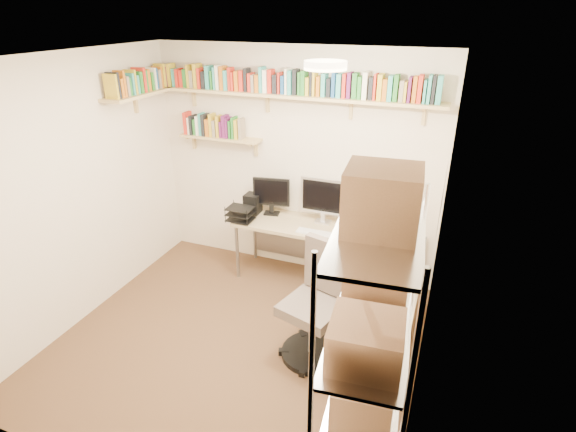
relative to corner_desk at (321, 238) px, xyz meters
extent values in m
plane|color=#4D3021|center=(-0.48, -0.98, -0.68)|extent=(3.20, 3.20, 0.00)
cube|color=beige|center=(-0.48, 0.52, 0.57)|extent=(3.20, 0.04, 2.50)
cube|color=beige|center=(-2.08, -0.98, 0.57)|extent=(0.04, 3.00, 2.50)
cube|color=beige|center=(1.12, -0.98, 0.57)|extent=(0.04, 3.00, 2.50)
cube|color=beige|center=(-0.48, -2.48, 0.57)|extent=(3.20, 0.04, 2.50)
cube|color=silver|center=(-0.48, -0.98, 1.82)|extent=(3.20, 3.00, 0.04)
cube|color=white|center=(1.11, -0.43, 0.87)|extent=(0.01, 0.30, 0.42)
cube|color=white|center=(1.11, -0.83, 0.82)|extent=(0.01, 0.28, 0.38)
cylinder|color=#FFEAC6|center=(0.22, -0.78, 1.78)|extent=(0.30, 0.30, 0.06)
cube|color=tan|center=(-0.48, 0.39, 1.34)|extent=(3.05, 0.25, 0.03)
cube|color=tan|center=(-1.95, -0.03, 1.34)|extent=(0.25, 1.00, 0.03)
cube|color=tan|center=(-1.33, 0.42, 0.82)|extent=(0.95, 0.20, 0.02)
cube|color=tan|center=(-1.68, 0.46, 1.27)|extent=(0.03, 0.20, 0.20)
cube|color=tan|center=(-0.78, 0.46, 1.27)|extent=(0.03, 0.20, 0.20)
cube|color=tan|center=(0.12, 0.46, 1.27)|extent=(0.03, 0.20, 0.20)
cube|color=tan|center=(0.82, 0.46, 1.27)|extent=(0.03, 0.20, 0.20)
cube|color=#631A57|center=(-1.95, 0.39, 1.44)|extent=(0.03, 0.13, 0.19)
cube|color=gray|center=(-1.91, 0.39, 1.44)|extent=(0.03, 0.13, 0.17)
cube|color=gold|center=(-1.87, 0.39, 1.47)|extent=(0.04, 0.13, 0.24)
cube|color=teal|center=(-1.82, 0.39, 1.45)|extent=(0.04, 0.11, 0.19)
cube|color=red|center=(-1.78, 0.39, 1.45)|extent=(0.03, 0.14, 0.19)
cube|color=red|center=(-1.73, 0.39, 1.44)|extent=(0.04, 0.12, 0.18)
cube|color=#297B2B|center=(-1.68, 0.39, 1.45)|extent=(0.04, 0.12, 0.19)
cube|color=gold|center=(-1.63, 0.39, 1.47)|extent=(0.02, 0.14, 0.24)
cube|color=gray|center=(-1.60, 0.39, 1.44)|extent=(0.04, 0.13, 0.18)
cube|color=gold|center=(-1.54, 0.39, 1.48)|extent=(0.04, 0.14, 0.25)
cube|color=red|center=(-1.50, 0.39, 1.46)|extent=(0.03, 0.15, 0.21)
cube|color=black|center=(-1.45, 0.39, 1.44)|extent=(0.04, 0.13, 0.18)
cube|color=teal|center=(-1.40, 0.39, 1.47)|extent=(0.04, 0.13, 0.24)
cube|color=#297B2B|center=(-1.35, 0.39, 1.45)|extent=(0.02, 0.12, 0.19)
cube|color=teal|center=(-1.31, 0.39, 1.47)|extent=(0.02, 0.14, 0.23)
cube|color=white|center=(-1.28, 0.39, 1.47)|extent=(0.03, 0.14, 0.25)
cube|color=#CA6B17|center=(-1.23, 0.39, 1.47)|extent=(0.04, 0.12, 0.24)
cube|color=teal|center=(-1.18, 0.39, 1.45)|extent=(0.04, 0.15, 0.20)
cube|color=red|center=(-1.14, 0.39, 1.47)|extent=(0.03, 0.11, 0.23)
cube|color=red|center=(-1.10, 0.39, 1.45)|extent=(0.02, 0.15, 0.19)
cube|color=#CA6B17|center=(-1.06, 0.39, 1.45)|extent=(0.04, 0.15, 0.20)
cube|color=red|center=(-1.01, 0.39, 1.45)|extent=(0.04, 0.12, 0.20)
cube|color=black|center=(-0.96, 0.39, 1.47)|extent=(0.03, 0.12, 0.23)
cube|color=red|center=(-0.91, 0.39, 1.44)|extent=(0.04, 0.13, 0.18)
cube|color=gray|center=(-0.87, 0.39, 1.44)|extent=(0.03, 0.14, 0.17)
cube|color=#CA6B17|center=(-0.83, 0.39, 1.44)|extent=(0.04, 0.13, 0.17)
cube|color=teal|center=(-0.78, 0.39, 1.48)|extent=(0.03, 0.14, 0.25)
cube|color=white|center=(-0.74, 0.39, 1.46)|extent=(0.04, 0.12, 0.22)
cube|color=red|center=(-0.69, 0.39, 1.47)|extent=(0.04, 0.11, 0.23)
cube|color=black|center=(-0.63, 0.39, 1.44)|extent=(0.04, 0.15, 0.18)
cube|color=red|center=(-0.59, 0.39, 1.45)|extent=(0.02, 0.12, 0.20)
cube|color=#1B4E8C|center=(-0.55, 0.39, 1.44)|extent=(0.03, 0.12, 0.18)
cube|color=white|center=(-0.51, 0.39, 1.47)|extent=(0.02, 0.12, 0.24)
cube|color=teal|center=(-0.47, 0.39, 1.47)|extent=(0.04, 0.14, 0.23)
cube|color=black|center=(-0.42, 0.39, 1.47)|extent=(0.04, 0.13, 0.24)
cube|color=#297B2B|center=(-0.38, 0.39, 1.46)|extent=(0.03, 0.11, 0.22)
cube|color=#297B2B|center=(-0.34, 0.39, 1.47)|extent=(0.04, 0.12, 0.23)
cube|color=gold|center=(-0.29, 0.39, 1.44)|extent=(0.04, 0.11, 0.17)
cube|color=black|center=(-0.25, 0.39, 1.46)|extent=(0.03, 0.13, 0.22)
cube|color=gold|center=(-0.23, 0.39, 1.47)|extent=(0.02, 0.13, 0.23)
cube|color=#CA6B17|center=(-0.18, 0.39, 1.44)|extent=(0.03, 0.11, 0.19)
cube|color=teal|center=(-0.13, 0.39, 1.46)|extent=(0.04, 0.12, 0.22)
cube|color=black|center=(-0.08, 0.39, 1.44)|extent=(0.04, 0.12, 0.17)
cube|color=#1B4E8C|center=(-0.03, 0.39, 1.47)|extent=(0.03, 0.12, 0.23)
cube|color=teal|center=(0.02, 0.39, 1.46)|extent=(0.04, 0.13, 0.22)
cube|color=red|center=(0.08, 0.39, 1.46)|extent=(0.03, 0.13, 0.23)
cube|color=#631A57|center=(0.12, 0.39, 1.47)|extent=(0.03, 0.13, 0.24)
cube|color=#297B2B|center=(0.17, 0.39, 1.47)|extent=(0.04, 0.11, 0.23)
cube|color=#297B2B|center=(0.22, 0.39, 1.45)|extent=(0.04, 0.13, 0.20)
cube|color=white|center=(0.27, 0.39, 1.48)|extent=(0.04, 0.15, 0.25)
cube|color=black|center=(0.33, 0.39, 1.45)|extent=(0.04, 0.12, 0.20)
cube|color=red|center=(0.37, 0.39, 1.47)|extent=(0.02, 0.13, 0.24)
cube|color=gold|center=(0.41, 0.39, 1.47)|extent=(0.04, 0.15, 0.24)
cube|color=#CA6B17|center=(0.46, 0.39, 1.45)|extent=(0.04, 0.12, 0.19)
cube|color=teal|center=(0.51, 0.39, 1.47)|extent=(0.04, 0.14, 0.23)
cube|color=#297B2B|center=(0.56, 0.39, 1.47)|extent=(0.04, 0.12, 0.24)
cube|color=gray|center=(0.61, 0.39, 1.45)|extent=(0.04, 0.12, 0.19)
cube|color=gold|center=(0.64, 0.39, 1.44)|extent=(0.02, 0.12, 0.18)
cube|color=#631A57|center=(0.68, 0.39, 1.46)|extent=(0.03, 0.15, 0.23)
cube|color=#CA6B17|center=(0.72, 0.39, 1.47)|extent=(0.04, 0.11, 0.23)
cube|color=red|center=(0.77, 0.39, 1.47)|extent=(0.04, 0.14, 0.25)
cube|color=teal|center=(0.81, 0.39, 1.45)|extent=(0.02, 0.14, 0.20)
cube|color=teal|center=(0.85, 0.39, 1.48)|extent=(0.03, 0.15, 0.25)
cube|color=black|center=(0.89, 0.39, 1.48)|extent=(0.03, 0.14, 0.25)
cube|color=teal|center=(0.93, 0.39, 1.48)|extent=(0.04, 0.12, 0.25)
cube|color=gold|center=(-1.95, -0.47, 1.47)|extent=(0.15, 0.03, 0.23)
cube|color=black|center=(-1.95, -0.44, 1.47)|extent=(0.14, 0.03, 0.24)
cube|color=#CA6B17|center=(-1.95, -0.39, 1.44)|extent=(0.14, 0.04, 0.18)
cube|color=#CA6B17|center=(-1.95, -0.34, 1.48)|extent=(0.12, 0.03, 0.25)
cube|color=gray|center=(-1.95, -0.31, 1.45)|extent=(0.14, 0.03, 0.19)
cube|color=#297B2B|center=(-1.95, -0.27, 1.44)|extent=(0.13, 0.03, 0.17)
cube|color=teal|center=(-1.95, -0.23, 1.46)|extent=(0.15, 0.02, 0.21)
cube|color=gold|center=(-1.95, -0.19, 1.47)|extent=(0.14, 0.03, 0.24)
cube|color=teal|center=(-1.95, -0.15, 1.44)|extent=(0.13, 0.03, 0.18)
cube|color=#297B2B|center=(-1.95, -0.11, 1.46)|extent=(0.15, 0.04, 0.21)
cube|color=red|center=(-1.95, -0.06, 1.47)|extent=(0.15, 0.04, 0.24)
cube|color=#297B2B|center=(-1.95, -0.02, 1.46)|extent=(0.14, 0.03, 0.21)
cube|color=#CA6B17|center=(-1.95, 0.02, 1.46)|extent=(0.13, 0.04, 0.22)
cube|color=#297B2B|center=(-1.95, 0.08, 1.44)|extent=(0.14, 0.04, 0.18)
cube|color=white|center=(-1.95, 0.12, 1.46)|extent=(0.15, 0.03, 0.22)
cube|color=#1B4E8C|center=(-1.95, 0.17, 1.46)|extent=(0.12, 0.03, 0.21)
cube|color=gray|center=(-1.95, 0.21, 1.45)|extent=(0.14, 0.04, 0.19)
cube|color=#CA6B17|center=(-1.95, 0.25, 1.46)|extent=(0.12, 0.03, 0.22)
cube|color=gold|center=(-1.95, 0.30, 1.47)|extent=(0.12, 0.04, 0.24)
cube|color=#631A57|center=(-1.95, 0.34, 1.45)|extent=(0.13, 0.04, 0.21)
cube|color=gold|center=(-1.95, 0.40, 1.45)|extent=(0.14, 0.04, 0.19)
cube|color=red|center=(-1.74, 0.42, 0.95)|extent=(0.04, 0.14, 0.24)
cube|color=white|center=(-1.70, 0.42, 0.92)|extent=(0.02, 0.12, 0.19)
cube|color=black|center=(-1.67, 0.42, 0.94)|extent=(0.03, 0.15, 0.21)
cube|color=#297B2B|center=(-1.63, 0.42, 0.92)|extent=(0.03, 0.12, 0.17)
cube|color=white|center=(-1.59, 0.42, 0.94)|extent=(0.03, 0.13, 0.21)
cube|color=teal|center=(-1.55, 0.42, 0.95)|extent=(0.03, 0.11, 0.25)
cube|color=black|center=(-1.51, 0.42, 0.95)|extent=(0.04, 0.14, 0.24)
cube|color=#CA6B17|center=(-1.46, 0.42, 0.92)|extent=(0.04, 0.13, 0.19)
cube|color=gold|center=(-1.42, 0.42, 0.95)|extent=(0.03, 0.12, 0.25)
cube|color=gray|center=(-1.38, 0.42, 0.92)|extent=(0.04, 0.12, 0.18)
cube|color=gold|center=(-1.34, 0.42, 0.95)|extent=(0.03, 0.11, 0.24)
cube|color=#631A57|center=(-1.30, 0.42, 0.92)|extent=(0.03, 0.11, 0.18)
cube|color=#631A57|center=(-1.26, 0.42, 0.95)|extent=(0.04, 0.13, 0.25)
cube|color=#631A57|center=(-1.22, 0.42, 0.94)|extent=(0.03, 0.13, 0.22)
cube|color=#297B2B|center=(-1.18, 0.42, 0.93)|extent=(0.02, 0.13, 0.19)
cube|color=#297B2B|center=(-1.14, 0.42, 0.95)|extent=(0.03, 0.13, 0.24)
cube|color=gold|center=(-1.11, 0.42, 0.93)|extent=(0.04, 0.12, 0.21)
cube|color=gray|center=(-1.06, 0.42, 0.94)|extent=(0.03, 0.11, 0.22)
cube|color=tan|center=(-0.13, 0.24, -0.01)|extent=(1.78, 0.56, 0.04)
cube|color=tan|center=(0.76, -0.67, -0.01)|extent=(0.56, 1.22, 0.04)
cylinder|color=gray|center=(-0.97, 0.00, -0.36)|extent=(0.04, 0.04, 0.65)
cylinder|color=gray|center=(-0.97, 0.47, -0.36)|extent=(0.04, 0.04, 0.65)
cylinder|color=gray|center=(0.99, 0.47, -0.36)|extent=(0.04, 0.04, 0.65)
cylinder|color=gray|center=(0.53, -1.23, -0.36)|extent=(0.04, 0.04, 0.65)
cylinder|color=gray|center=(0.99, -1.23, -0.36)|extent=(0.04, 0.04, 0.65)
cube|color=gray|center=(-0.13, 0.48, -0.31)|extent=(1.68, 0.02, 0.51)
cube|color=silver|center=(-0.08, 0.35, 0.32)|extent=(0.51, 0.03, 0.39)
cube|color=black|center=(-0.08, 0.33, 0.32)|extent=(0.46, 0.00, 0.34)
cube|color=black|center=(-0.69, 0.35, 0.28)|extent=(0.41, 0.03, 0.32)
cube|color=black|center=(0.89, -0.62, 0.30)|extent=(0.03, 0.54, 0.36)
cube|color=white|center=(0.87, -0.62, 0.30)|extent=(0.00, 0.49, 0.30)
cube|color=white|center=(-0.08, 0.07, 0.02)|extent=(0.39, 0.12, 0.01)
cube|color=white|center=(0.62, -0.62, 0.02)|extent=(0.12, 0.37, 0.01)
cylinder|color=maroon|center=(0.62, 0.24, 0.02)|extent=(0.09, 0.09, 0.02)
cylinder|color=maroon|center=(0.62, 0.24, 0.16)|extent=(0.02, 0.02, 0.26)
cone|color=maroon|center=(0.62, 0.24, 0.31)|extent=(0.11, 0.11, 0.08)
sphere|color=#FFBF72|center=(0.62, 0.24, 0.28)|extent=(0.05, 0.05, 0.05)
cube|color=black|center=(-0.91, 0.31, 0.12)|extent=(0.17, 0.17, 0.22)
cube|color=black|center=(-0.94, 0.07, 0.10)|extent=(0.28, 0.22, 0.19)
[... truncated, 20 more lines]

